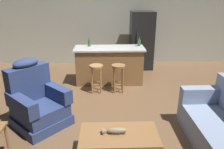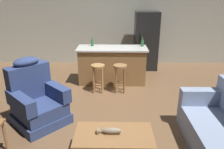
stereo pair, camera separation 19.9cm
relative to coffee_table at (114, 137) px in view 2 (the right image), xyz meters
name	(u,v)px [view 2 (the right image)]	position (x,y,z in m)	size (l,w,h in m)	color
ground_plane	(111,106)	(-0.07, 1.58, -0.36)	(12.00, 12.00, 0.00)	brown
back_wall	(113,24)	(-0.07, 4.71, 0.94)	(12.00, 0.05, 2.60)	#B2B2A3
coffee_table	(114,137)	(0.00, 0.00, 0.00)	(1.10, 0.60, 0.42)	olive
fish_figurine	(109,131)	(-0.06, 0.01, 0.10)	(0.34, 0.10, 0.10)	#4C3823
recliner_near_lamp	(37,101)	(-1.41, 0.97, 0.06)	(1.19, 1.19, 1.20)	navy
kitchen_island	(112,65)	(-0.07, 2.93, 0.11)	(1.80, 0.70, 0.95)	olive
bar_stool_left	(98,73)	(-0.40, 2.30, 0.11)	(0.32, 0.32, 0.68)	#A87A47
bar_stool_right	(120,73)	(0.13, 2.30, 0.11)	(0.32, 0.32, 0.68)	olive
refrigerator	(146,41)	(0.95, 4.13, 0.52)	(0.70, 0.69, 1.76)	black
bottle_tall_green	(92,43)	(-0.60, 3.09, 0.67)	(0.07, 0.07, 0.23)	#2D6B38
bottle_short_amber	(142,43)	(0.71, 3.08, 0.68)	(0.07, 0.07, 0.24)	#2D6B38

